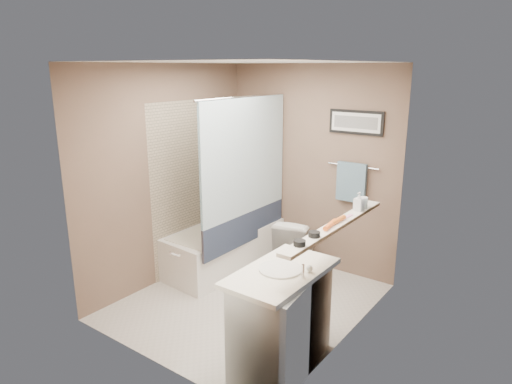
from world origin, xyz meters
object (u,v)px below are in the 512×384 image
Objects in this scene: hair_brush_back at (338,220)px; soap_bottle at (359,201)px; vanity at (282,321)px; candle_bowl_near at (300,243)px; bathtub at (223,248)px; candle_bowl_far at (314,234)px; hair_brush_front at (330,225)px; glass_jar at (363,203)px; toilet at (297,246)px.

soap_bottle reaches higher than hair_brush_back.
vanity is 1.26m from soap_bottle.
candle_bowl_near is (0.19, -0.07, 0.73)m from vanity.
hair_brush_back reaches higher than bathtub.
candle_bowl_far is (1.79, -1.03, 0.89)m from bathtub.
hair_brush_front is at bearing -90.00° from hair_brush_back.
glass_jar is (0.00, 0.91, 0.03)m from candle_bowl_far.
candle_bowl_near is at bearing 107.59° from toilet.
soap_bottle is at bearing 90.00° from candle_bowl_near.
hair_brush_front is at bearing -19.44° from bathtub.
hair_brush_front reaches higher than candle_bowl_near.
soap_bottle reaches higher than candle_bowl_far.
candle_bowl_near is 0.48m from hair_brush_front.
hair_brush_front is (1.79, -0.77, 0.89)m from bathtub.
hair_brush_back is (0.00, 0.62, 0.00)m from candle_bowl_near.
toilet is 0.78× the size of vanity.
candle_bowl_far is 0.40m from hair_brush_back.
soap_bottle is at bearing 90.00° from candle_bowl_far.
toilet is 1.35m from glass_jar.
glass_jar reaches higher than bathtub.
vanity is at bearing -99.91° from glass_jar.
candle_bowl_far reaches higher than vanity.
candle_bowl_near is at bearing -90.00° from hair_brush_front.
vanity is 1.32m from glass_jar.
toilet reaches higher than bathtub.
candle_bowl_near is at bearing -27.31° from vanity.
candle_bowl_far is 0.41× the size of hair_brush_back.
glass_jar is (0.00, 1.13, 0.03)m from candle_bowl_near.
bathtub is 15.00× the size of glass_jar.
soap_bottle is (0.97, -0.57, 0.85)m from toilet.
glass_jar is at bearing 90.00° from candle_bowl_near.
glass_jar reaches higher than toilet.
vanity is 0.86m from hair_brush_front.
hair_brush_front is at bearing 90.00° from candle_bowl_near.
toilet is at bearing 121.14° from candle_bowl_near.
candle_bowl_near is 1.00× the size of candle_bowl_far.
soap_bottle is (0.19, 0.96, 0.80)m from vanity.
toilet is 7.04× the size of glass_jar.
hair_brush_back is (0.00, 0.14, 0.00)m from hair_brush_front.
toilet is at bearing 153.95° from glass_jar.
candle_bowl_near is 0.41× the size of hair_brush_back.
hair_brush_back is 0.51m from glass_jar.
candle_bowl_far is 0.41× the size of hair_brush_front.
toilet is at bearing 134.46° from hair_brush_back.
hair_brush_front is (0.19, 0.41, 0.74)m from vanity.
toilet is 7.82× the size of candle_bowl_near.
soap_bottle is at bearing -90.00° from glass_jar.
hair_brush_front is 2.20× the size of glass_jar.
soap_bottle reaches higher than candle_bowl_near.
glass_jar reaches higher than hair_brush_back.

